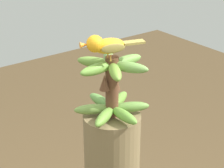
# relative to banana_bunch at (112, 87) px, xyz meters

# --- Properties ---
(banana_bunch) EXTENTS (0.27, 0.28, 0.23)m
(banana_bunch) POSITION_rel_banana_bunch_xyz_m (0.00, 0.00, 0.00)
(banana_bunch) COLOR brown
(banana_bunch) RESTS_ON banana_tree
(perched_bird) EXTENTS (0.22, 0.10, 0.09)m
(perched_bird) POSITION_rel_banana_bunch_xyz_m (-0.04, -0.01, 0.17)
(perched_bird) COLOR #C68933
(perched_bird) RESTS_ON banana_bunch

